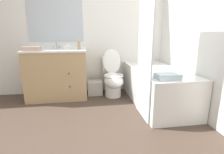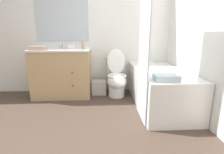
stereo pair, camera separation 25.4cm
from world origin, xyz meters
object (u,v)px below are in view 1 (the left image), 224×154
wastebasket (95,88)px  soap_dispenser (79,45)px  toilet (113,78)px  bath_towel_folded (168,76)px  bathtub (156,86)px  tissue_box (67,47)px  hand_towel_folded (32,49)px  sink_faucet (57,47)px  vanity_cabinet (57,74)px

wastebasket → soap_dispenser: soap_dispenser is taller
toilet → soap_dispenser: size_ratio=4.82×
bath_towel_folded → soap_dispenser: bearing=135.4°
bathtub → soap_dispenser: (-1.25, 0.47, 0.66)m
tissue_box → soap_dispenser: size_ratio=0.68×
hand_towel_folded → bathtub: bearing=-10.1°
toilet → wastebasket: bearing=159.3°
tissue_box → sink_faucet: bearing=140.9°
vanity_cabinet → soap_dispenser: size_ratio=5.86×
sink_faucet → hand_towel_folded: (-0.34, -0.36, -0.00)m
vanity_cabinet → hand_towel_folded: 0.59m
vanity_cabinet → sink_faucet: (-0.00, 0.20, 0.46)m
soap_dispenser → bath_towel_folded: bearing=-44.6°
tissue_box → hand_towel_folded: (-0.54, -0.20, -0.01)m
vanity_cabinet → wastebasket: bearing=4.8°
wastebasket → bath_towel_folded: bath_towel_folded is taller
vanity_cabinet → toilet: vanity_cabinet is taller
toilet → bathtub: bearing=-34.2°
tissue_box → bath_towel_folded: size_ratio=0.42×
toilet → wastebasket: 0.41m
bath_towel_folded → sink_faucet: bearing=138.5°
vanity_cabinet → bath_towel_folded: (1.52, -1.14, 0.17)m
sink_faucet → toilet: sink_faucet is taller
wastebasket → hand_towel_folded: (-1.01, -0.22, 0.77)m
sink_faucet → wastebasket: 1.03m
sink_faucet → soap_dispenser: bearing=-31.5°
vanity_cabinet → bathtub: vanity_cabinet is taller
hand_towel_folded → tissue_box: bearing=20.2°
bath_towel_folded → toilet: bearing=115.9°
hand_towel_folded → vanity_cabinet: bearing=25.1°
hand_towel_folded → bath_towel_folded: hand_towel_folded is taller
tissue_box → soap_dispenser: soap_dispenser is taller
toilet → hand_towel_folded: size_ratio=3.15×
bathtub → soap_dispenser: soap_dispenser is taller
sink_faucet → soap_dispenser: (0.40, -0.25, 0.04)m
toilet → bathtub: toilet is taller
vanity_cabinet → sink_faucet: 0.50m
sink_faucet → bath_towel_folded: sink_faucet is taller
vanity_cabinet → bath_towel_folded: size_ratio=3.62×
toilet → hand_towel_folded: bearing=-176.0°
wastebasket → bath_towel_folded: 1.55m
hand_towel_folded → soap_dispenser: bearing=8.5°
sink_faucet → bathtub: (1.65, -0.71, -0.61)m
wastebasket → vanity_cabinet: bearing=-175.2°
tissue_box → hand_towel_folded: tissue_box is taller
vanity_cabinet → wastebasket: 0.74m
sink_faucet → bath_towel_folded: 2.04m
toilet → bath_towel_folded: toilet is taller
vanity_cabinet → hand_towel_folded: bearing=-154.9°
soap_dispenser → hand_towel_folded: 0.76m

